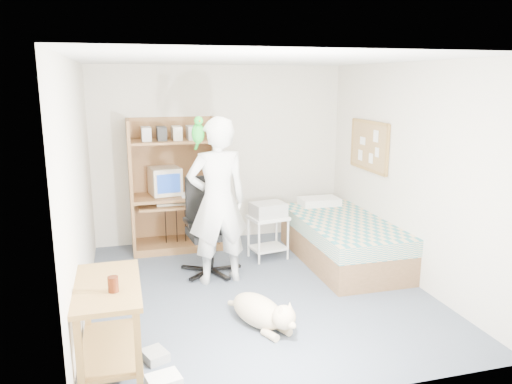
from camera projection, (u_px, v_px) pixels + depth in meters
floor at (258, 290)px, 5.57m from camera, size 4.00×4.00×0.00m
wall_back at (220, 154)px, 7.18m from camera, size 3.60×0.02×2.50m
wall_right at (407, 173)px, 5.76m from camera, size 0.02×4.00×2.50m
wall_left at (79, 191)px, 4.83m from camera, size 0.02×4.00×2.50m
ceiling at (258, 60)px, 5.02m from camera, size 3.60×4.00×0.02m
computer_hutch at (175, 190)px, 6.84m from camera, size 1.20×0.63×1.80m
bed at (342, 240)px, 6.42m from camera, size 1.02×2.02×0.66m
side_desk at (109, 314)px, 3.94m from camera, size 0.50×1.00×0.75m
corkboard at (369, 146)px, 6.56m from camera, size 0.04×0.94×0.66m
office_chair at (209, 239)px, 6.04m from camera, size 0.65×0.65×1.15m
person at (218, 201)px, 5.64m from camera, size 0.74×0.52×1.91m
parrot at (198, 132)px, 5.43m from camera, size 0.14×0.25×0.39m
dog at (262, 312)px, 4.72m from camera, size 0.55×0.91×0.36m
printer_cart at (268, 230)px, 6.51m from camera, size 0.53×0.46×0.57m
printer at (268, 210)px, 6.45m from camera, size 0.47×0.39×0.18m
crt_monitor at (165, 181)px, 6.79m from camera, size 0.45×0.47×0.37m
keyboard at (174, 204)px, 6.72m from camera, size 0.45×0.17×0.03m
pencil_cup at (203, 190)px, 6.86m from camera, size 0.08×0.08×0.12m
drink_glass at (113, 284)px, 3.73m from camera, size 0.08×0.08×0.12m
floor_box_a at (164, 382)px, 3.80m from camera, size 0.29×0.25×0.10m
floor_box_b at (155, 355)px, 4.19m from camera, size 0.25×0.27×0.08m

